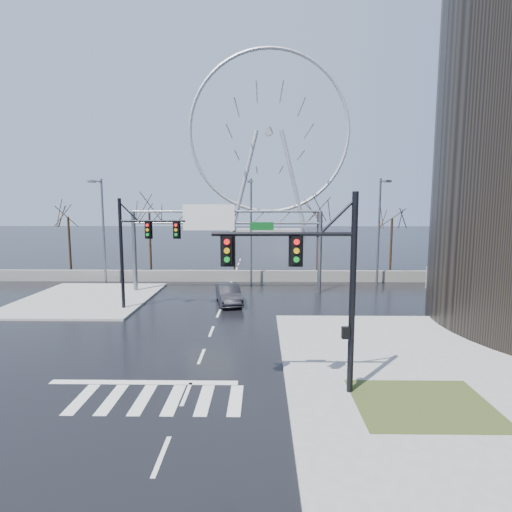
{
  "coord_description": "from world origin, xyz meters",
  "views": [
    {
      "loc": [
        3.0,
        -19.09,
        7.46
      ],
      "look_at": [
        2.61,
        8.44,
        4.0
      ],
      "focal_mm": 28.0,
      "sensor_mm": 36.0,
      "label": 1
    }
  ],
  "objects_px": {
    "signal_mast_near": "(318,274)",
    "ferris_wheel": "(269,138)",
    "signal_mast_far": "(137,243)",
    "sign_gantry": "(222,233)",
    "car": "(229,294)"
  },
  "relations": [
    {
      "from": "signal_mast_near",
      "to": "sign_gantry",
      "type": "height_order",
      "value": "signal_mast_near"
    },
    {
      "from": "signal_mast_far",
      "to": "car",
      "type": "distance_m",
      "value": 7.78
    },
    {
      "from": "signal_mast_far",
      "to": "sign_gantry",
      "type": "xyz_separation_m",
      "value": [
        5.49,
        6.0,
        0.35
      ]
    },
    {
      "from": "signal_mast_near",
      "to": "ferris_wheel",
      "type": "distance_m",
      "value": 101.29
    },
    {
      "from": "signal_mast_far",
      "to": "ferris_wheel",
      "type": "height_order",
      "value": "ferris_wheel"
    },
    {
      "from": "signal_mast_far",
      "to": "sign_gantry",
      "type": "relative_size",
      "value": 0.49
    },
    {
      "from": "signal_mast_far",
      "to": "car",
      "type": "xyz_separation_m",
      "value": [
        6.35,
        1.88,
        -4.08
      ]
    },
    {
      "from": "signal_mast_near",
      "to": "sign_gantry",
      "type": "relative_size",
      "value": 0.49
    },
    {
      "from": "ferris_wheel",
      "to": "signal_mast_near",
      "type": "bearing_deg",
      "value": -89.92
    },
    {
      "from": "signal_mast_near",
      "to": "car",
      "type": "height_order",
      "value": "signal_mast_near"
    },
    {
      "from": "sign_gantry",
      "to": "signal_mast_far",
      "type": "bearing_deg",
      "value": -132.47
    },
    {
      "from": "sign_gantry",
      "to": "ferris_wheel",
      "type": "bearing_deg",
      "value": 86.16
    },
    {
      "from": "signal_mast_far",
      "to": "car",
      "type": "height_order",
      "value": "signal_mast_far"
    },
    {
      "from": "car",
      "to": "signal_mast_far",
      "type": "bearing_deg",
      "value": -176.02
    },
    {
      "from": "ferris_wheel",
      "to": "car",
      "type": "distance_m",
      "value": 88.02
    }
  ]
}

